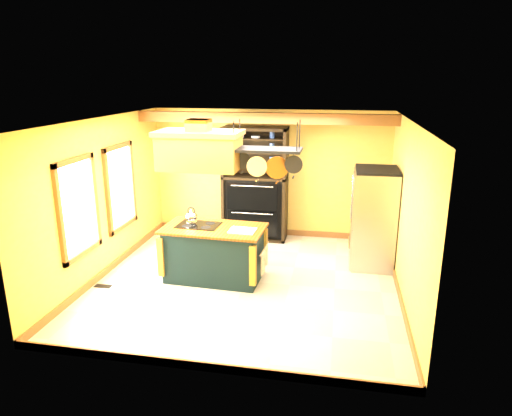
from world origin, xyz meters
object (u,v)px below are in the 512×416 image
(kitchen_island, at_px, (214,252))
(pot_rack, at_px, (267,155))
(hutch, at_px, (255,196))
(range_hood, at_px, (199,149))
(refrigerator, at_px, (373,220))

(kitchen_island, bearing_deg, pot_rack, 2.91)
(pot_rack, height_order, hutch, pot_rack)
(kitchen_island, distance_m, range_hood, 1.78)
(range_hood, bearing_deg, refrigerator, 20.99)
(pot_rack, relative_size, hutch, 0.48)
(kitchen_island, xyz_separation_m, hutch, (0.30, 2.20, 0.44))
(refrigerator, height_order, hutch, hutch)
(refrigerator, bearing_deg, hutch, 155.02)
(hutch, bearing_deg, kitchen_island, -97.79)
(kitchen_island, relative_size, pot_rack, 1.54)
(pot_rack, relative_size, refrigerator, 0.64)
(range_hood, distance_m, pot_rack, 1.11)
(kitchen_island, height_order, pot_rack, pot_rack)
(range_hood, height_order, hutch, range_hood)
(hutch, bearing_deg, range_hood, -102.78)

